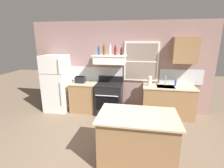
% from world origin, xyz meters
% --- Properties ---
extents(ground_plane, '(16.00, 16.00, 0.00)m').
position_xyz_m(ground_plane, '(0.00, 0.00, 0.00)').
color(ground_plane, '#7A6651').
extents(back_wall, '(5.40, 0.11, 2.70)m').
position_xyz_m(back_wall, '(0.03, 2.23, 1.35)').
color(back_wall, gray).
rests_on(back_wall, ground_plane).
extents(refrigerator, '(0.70, 0.72, 1.73)m').
position_xyz_m(refrigerator, '(-1.90, 1.84, 0.87)').
color(refrigerator, white).
rests_on(refrigerator, ground_plane).
extents(counter_left_of_stove, '(0.79, 0.63, 0.91)m').
position_xyz_m(counter_left_of_stove, '(-1.05, 1.90, 0.46)').
color(counter_left_of_stove, '#9E754C').
rests_on(counter_left_of_stove, ground_plane).
extents(toaster, '(0.30, 0.20, 0.19)m').
position_xyz_m(toaster, '(-1.14, 1.87, 1.01)').
color(toaster, black).
rests_on(toaster, counter_left_of_stove).
extents(stove_range, '(0.76, 0.69, 1.09)m').
position_xyz_m(stove_range, '(-0.25, 1.86, 0.46)').
color(stove_range, black).
rests_on(stove_range, ground_plane).
extents(range_hood_shelf, '(0.96, 0.52, 0.24)m').
position_xyz_m(range_hood_shelf, '(-0.25, 1.96, 1.62)').
color(range_hood_shelf, white).
extents(bottle_blue_liqueur, '(0.07, 0.07, 0.27)m').
position_xyz_m(bottle_blue_liqueur, '(-0.57, 1.97, 1.86)').
color(bottle_blue_liqueur, '#1E478C').
rests_on(bottle_blue_liqueur, range_hood_shelf).
extents(bottle_amber_wine, '(0.07, 0.07, 0.31)m').
position_xyz_m(bottle_amber_wine, '(-0.41, 1.93, 1.87)').
color(bottle_amber_wine, brown).
rests_on(bottle_amber_wine, range_hood_shelf).
extents(bottle_clear_tall, '(0.06, 0.06, 0.32)m').
position_xyz_m(bottle_clear_tall, '(-0.24, 1.99, 1.88)').
color(bottle_clear_tall, silver).
rests_on(bottle_clear_tall, range_hood_shelf).
extents(bottle_red_label_wine, '(0.07, 0.07, 0.28)m').
position_xyz_m(bottle_red_label_wine, '(-0.09, 2.01, 1.86)').
color(bottle_red_label_wine, maroon).
rests_on(bottle_red_label_wine, range_hood_shelf).
extents(bottle_brown_stout, '(0.06, 0.06, 0.23)m').
position_xyz_m(bottle_brown_stout, '(0.09, 1.96, 1.84)').
color(bottle_brown_stout, '#381E0F').
rests_on(bottle_brown_stout, range_hood_shelf).
extents(counter_right_with_sink, '(1.43, 0.63, 0.91)m').
position_xyz_m(counter_right_with_sink, '(1.45, 1.90, 0.46)').
color(counter_right_with_sink, '#9E754C').
rests_on(counter_right_with_sink, ground_plane).
extents(sink_faucet, '(0.03, 0.17, 0.28)m').
position_xyz_m(sink_faucet, '(1.35, 2.00, 1.08)').
color(sink_faucet, silver).
rests_on(sink_faucet, counter_right_with_sink).
extents(paper_towel_roll, '(0.11, 0.11, 0.27)m').
position_xyz_m(paper_towel_roll, '(0.91, 1.90, 1.04)').
color(paper_towel_roll, white).
rests_on(paper_towel_roll, counter_right_with_sink).
extents(dish_soap_bottle, '(0.06, 0.06, 0.18)m').
position_xyz_m(dish_soap_bottle, '(1.63, 2.00, 1.00)').
color(dish_soap_bottle, blue).
rests_on(dish_soap_bottle, counter_right_with_sink).
extents(kitchen_island, '(1.40, 0.90, 0.91)m').
position_xyz_m(kitchen_island, '(0.63, -0.07, 0.46)').
color(kitchen_island, '#9E754C').
rests_on(kitchen_island, ground_plane).
extents(upper_cabinet_right, '(0.64, 0.32, 0.70)m').
position_xyz_m(upper_cabinet_right, '(1.80, 2.04, 1.90)').
color(upper_cabinet_right, '#9E754C').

